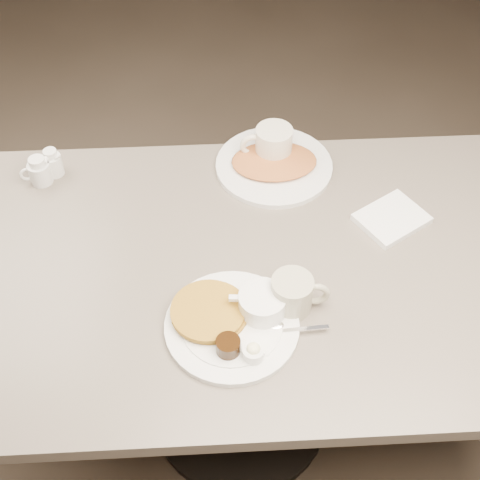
{
  "coord_description": "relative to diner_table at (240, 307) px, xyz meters",
  "views": [
    {
      "loc": [
        -0.06,
        -1.01,
        1.99
      ],
      "look_at": [
        0.0,
        0.02,
        0.82
      ],
      "focal_mm": 49.77,
      "sensor_mm": 36.0,
      "label": 1
    }
  ],
  "objects": [
    {
      "name": "main_plate",
      "position": [
        -0.02,
        -0.17,
        0.19
      ],
      "size": [
        0.38,
        0.32,
        0.07
      ],
      "color": "white",
      "rests_on": "diner_table"
    },
    {
      "name": "creamer_right",
      "position": [
        -0.49,
        0.35,
        0.21
      ],
      "size": [
        0.07,
        0.05,
        0.08
      ],
      "color": "white",
      "rests_on": "diner_table"
    },
    {
      "name": "coffee_mug_far",
      "position": [
        0.11,
        0.38,
        0.22
      ],
      "size": [
        0.15,
        0.1,
        0.1
      ],
      "color": "white",
      "rests_on": "diner_table"
    },
    {
      "name": "napkin",
      "position": [
        0.39,
        0.13,
        0.18
      ],
      "size": [
        0.21,
        0.2,
        0.02
      ],
      "color": "white",
      "rests_on": "diner_table"
    },
    {
      "name": "creamer_left",
      "position": [
        -0.52,
        0.32,
        0.21
      ],
      "size": [
        0.09,
        0.06,
        0.08
      ],
      "color": "white",
      "rests_on": "diner_table"
    },
    {
      "name": "coffee_mug_near",
      "position": [
        0.11,
        -0.13,
        0.22
      ],
      "size": [
        0.14,
        0.1,
        0.09
      ],
      "color": "#B0AB92",
      "rests_on": "diner_table"
    },
    {
      "name": "room",
      "position": [
        0.0,
        0.0,
        0.82
      ],
      "size": [
        7.04,
        8.04,
        2.84
      ],
      "color": "#4C3F33",
      "rests_on": "ground"
    },
    {
      "name": "diner_table",
      "position": [
        0.0,
        0.0,
        0.0
      ],
      "size": [
        1.5,
        0.9,
        0.75
      ],
      "color": "slate",
      "rests_on": "ground"
    },
    {
      "name": "hash_plate",
      "position": [
        0.11,
        0.34,
        0.18
      ],
      "size": [
        0.32,
        0.32,
        0.04
      ],
      "color": "white",
      "rests_on": "diner_table"
    }
  ]
}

